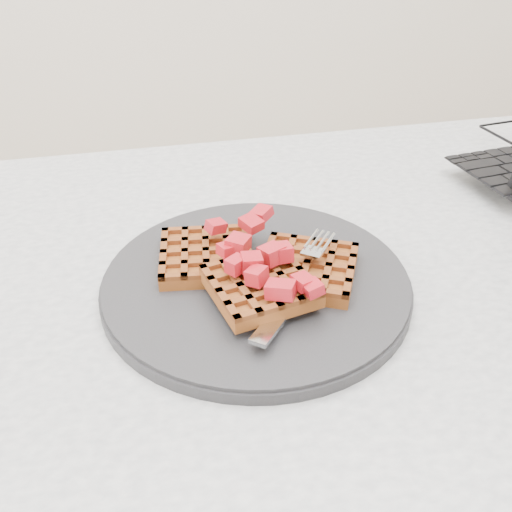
% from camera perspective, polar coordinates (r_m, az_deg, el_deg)
% --- Properties ---
extents(table, '(1.20, 0.80, 0.75)m').
position_cam_1_polar(table, '(0.67, 7.89, -10.42)').
color(table, silver).
rests_on(table, ground).
extents(plate, '(0.31, 0.31, 0.02)m').
position_cam_1_polar(plate, '(0.58, 0.00, -2.63)').
color(plate, '#232326').
rests_on(plate, table).
extents(waffles, '(0.21, 0.18, 0.03)m').
position_cam_1_polar(waffles, '(0.57, 0.10, -1.28)').
color(waffles, '#934D1F').
rests_on(waffles, plate).
extents(strawberry_pile, '(0.15, 0.15, 0.02)m').
position_cam_1_polar(strawberry_pile, '(0.55, 0.00, 1.21)').
color(strawberry_pile, '#9A000C').
rests_on(strawberry_pile, waffles).
extents(fork, '(0.13, 0.16, 0.02)m').
position_cam_1_polar(fork, '(0.55, 4.39, -2.95)').
color(fork, silver).
rests_on(fork, plate).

